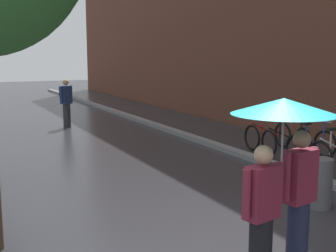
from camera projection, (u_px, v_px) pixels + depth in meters
kerb_strip at (157, 126)px, 15.84m from camera, size 0.30×36.00×0.12m
parked_bicycle_0 at (336, 153)px, 10.07m from camera, size 1.11×0.75×0.96m
parked_bicycle_1 at (311, 145)px, 10.87m from camera, size 1.14×0.80×0.96m
parked_bicycle_2 at (286, 141)px, 11.41m from camera, size 1.16×0.83×0.96m
parked_bicycle_3 at (268, 135)px, 12.21m from camera, size 1.11×0.75×0.96m
couple_under_umbrella at (283, 158)px, 5.01m from camera, size 1.23×1.18×2.10m
litter_bin at (319, 183)px, 7.52m from camera, size 0.44×0.44×0.85m
pedestrian_walking_midground at (66, 102)px, 15.72m from camera, size 0.51×0.45×1.70m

